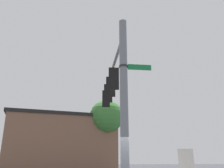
# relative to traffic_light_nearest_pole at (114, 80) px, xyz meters

# --- Properties ---
(signal_pole) EXTENTS (0.31, 0.31, 7.21)m
(signal_pole) POSITION_rel_traffic_light_nearest_pole_xyz_m (0.17, -3.10, -2.09)
(signal_pole) COLOR slate
(signal_pole) RESTS_ON ground
(mast_arm) EXTENTS (0.59, 8.35, 0.15)m
(mast_arm) POSITION_rel_traffic_light_nearest_pole_xyz_m (-0.06, 1.07, 0.77)
(mast_arm) COLOR slate
(traffic_light_nearest_pole) EXTENTS (0.54, 0.49, 1.31)m
(traffic_light_nearest_pole) POSITION_rel_traffic_light_nearest_pole_xyz_m (0.00, 0.00, 0.00)
(traffic_light_nearest_pole) COLOR black
(traffic_light_mid_inner) EXTENTS (0.54, 0.49, 1.31)m
(traffic_light_mid_inner) POSITION_rel_traffic_light_nearest_pole_xyz_m (-0.08, 1.47, 0.00)
(traffic_light_mid_inner) COLOR black
(traffic_light_mid_outer) EXTENTS (0.54, 0.49, 1.31)m
(traffic_light_mid_outer) POSITION_rel_traffic_light_nearest_pole_xyz_m (-0.16, 2.94, 0.00)
(traffic_light_mid_outer) COLOR black
(traffic_light_arm_end) EXTENTS (0.54, 0.49, 1.31)m
(traffic_light_arm_end) POSITION_rel_traffic_light_nearest_pole_xyz_m (-0.24, 4.41, 0.00)
(traffic_light_arm_end) COLOR black
(street_name_sign) EXTENTS (1.28, 0.35, 0.22)m
(street_name_sign) POSITION_rel_traffic_light_nearest_pole_xyz_m (0.42, -3.09, -0.51)
(street_name_sign) COLOR #147238
(storefront_building) EXTENTS (11.87, 8.61, 5.80)m
(storefront_building) POSITION_rel_traffic_light_nearest_pole_xyz_m (-4.45, 12.40, -2.79)
(storefront_building) COLOR brown
(storefront_building) RESTS_ON ground
(tree_by_storefront) EXTENTS (3.41, 3.41, 7.32)m
(tree_by_storefront) POSITION_rel_traffic_light_nearest_pole_xyz_m (0.08, 11.55, -0.14)
(tree_by_storefront) COLOR #4C3823
(tree_by_storefront) RESTS_ON ground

